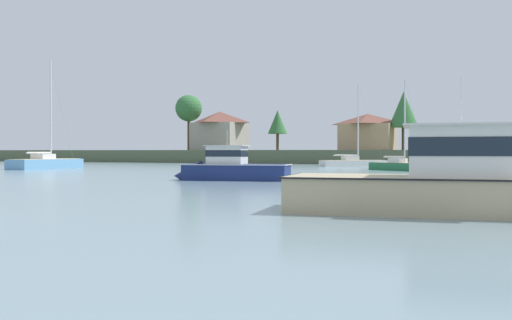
{
  "coord_description": "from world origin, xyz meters",
  "views": [
    {
      "loc": [
        15.31,
        -10.19,
        1.97
      ],
      "look_at": [
        -4.38,
        35.32,
        1.18
      ],
      "focal_mm": 39.96,
      "sensor_mm": 36.0,
      "label": 1
    }
  ],
  "objects_px": {
    "sailboat_green": "(400,168)",
    "sailboat_skyblue": "(46,166)",
    "cruiser_sand": "(473,195)",
    "sailboat_white": "(353,164)",
    "cruiser_navy": "(225,172)"
  },
  "relations": [
    {
      "from": "sailboat_white",
      "to": "sailboat_skyblue",
      "type": "bearing_deg",
      "value": -140.79
    },
    {
      "from": "cruiser_sand",
      "to": "sailboat_green",
      "type": "xyz_separation_m",
      "value": [
        -8.56,
        39.21,
        -0.39
      ]
    },
    {
      "from": "sailboat_white",
      "to": "sailboat_skyblue",
      "type": "relative_size",
      "value": 0.87
    },
    {
      "from": "cruiser_navy",
      "to": "sailboat_skyblue",
      "type": "distance_m",
      "value": 32.62
    },
    {
      "from": "sailboat_green",
      "to": "sailboat_skyblue",
      "type": "xyz_separation_m",
      "value": [
        -37.18,
        -9.4,
        0.06
      ]
    },
    {
      "from": "cruiser_sand",
      "to": "sailboat_green",
      "type": "height_order",
      "value": "sailboat_green"
    },
    {
      "from": "cruiser_sand",
      "to": "sailboat_skyblue",
      "type": "relative_size",
      "value": 0.84
    },
    {
      "from": "sailboat_white",
      "to": "cruiser_sand",
      "type": "bearing_deg",
      "value": -72.5
    },
    {
      "from": "cruiser_navy",
      "to": "sailboat_skyblue",
      "type": "xyz_separation_m",
      "value": [
        -29.33,
        14.27,
        -0.24
      ]
    },
    {
      "from": "cruiser_sand",
      "to": "sailboat_white",
      "type": "relative_size",
      "value": 0.97
    },
    {
      "from": "sailboat_white",
      "to": "sailboat_green",
      "type": "distance_m",
      "value": 16.42
    },
    {
      "from": "sailboat_green",
      "to": "sailboat_skyblue",
      "type": "height_order",
      "value": "sailboat_skyblue"
    },
    {
      "from": "cruiser_navy",
      "to": "sailboat_green",
      "type": "height_order",
      "value": "sailboat_green"
    },
    {
      "from": "sailboat_green",
      "to": "cruiser_sand",
      "type": "bearing_deg",
      "value": -77.68
    },
    {
      "from": "sailboat_green",
      "to": "sailboat_skyblue",
      "type": "bearing_deg",
      "value": -165.81
    }
  ]
}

